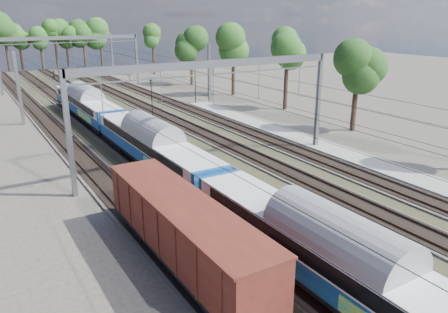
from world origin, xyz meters
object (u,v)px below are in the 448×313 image
freight_boxcar (183,229)px  signal_far (195,77)px  worker (54,75)px  emu_train (155,142)px  signal_near (151,93)px

freight_boxcar → signal_far: bearing=61.3°
worker → emu_train: bearing=180.0°
signal_near → signal_far: (9.02, 5.52, 0.75)m
emu_train → freight_boxcar: 15.02m
emu_train → signal_near: size_ratio=12.44×
emu_train → signal_far: 29.03m
worker → signal_far: signal_far is taller
freight_boxcar → signal_far: 43.61m
emu_train → signal_near: bearing=68.2°
emu_train → worker: (3.84, 60.59, -1.63)m
freight_boxcar → signal_far: signal_far is taller
emu_train → signal_near: (7.37, 18.40, 0.64)m
freight_boxcar → worker: (8.35, 74.91, -1.27)m
signal_near → signal_far: signal_far is taller
worker → signal_near: signal_near is taller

